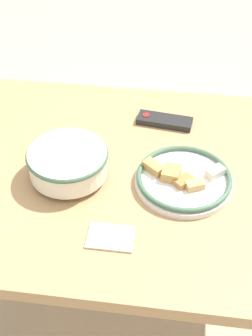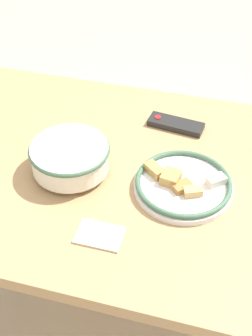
% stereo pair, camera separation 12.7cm
% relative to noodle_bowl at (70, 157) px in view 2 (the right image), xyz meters
% --- Properties ---
extents(ground_plane, '(8.00, 8.00, 0.00)m').
position_rel_noodle_bowl_xyz_m(ground_plane, '(0.17, 0.05, -0.78)').
color(ground_plane, '#B7A88E').
extents(dining_table, '(1.32, 0.85, 0.73)m').
position_rel_noodle_bowl_xyz_m(dining_table, '(0.17, 0.05, -0.14)').
color(dining_table, tan).
rests_on(dining_table, ground_plane).
extents(noodle_bowl, '(0.22, 0.22, 0.09)m').
position_rel_noodle_bowl_xyz_m(noodle_bowl, '(0.00, 0.00, 0.00)').
color(noodle_bowl, silver).
rests_on(noodle_bowl, dining_table).
extents(food_plate, '(0.27, 0.27, 0.05)m').
position_rel_noodle_bowl_xyz_m(food_plate, '(0.32, 0.01, -0.04)').
color(food_plate, white).
rests_on(food_plate, dining_table).
extents(tv_remote, '(0.18, 0.08, 0.02)m').
position_rel_noodle_bowl_xyz_m(tv_remote, '(0.25, 0.28, -0.04)').
color(tv_remote, black).
rests_on(tv_remote, dining_table).
extents(folded_napkin, '(0.12, 0.08, 0.01)m').
position_rel_noodle_bowl_xyz_m(folded_napkin, '(0.15, -0.20, -0.05)').
color(folded_napkin, beige).
rests_on(folded_napkin, dining_table).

